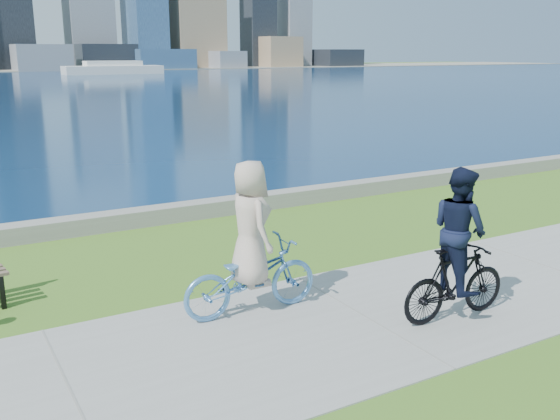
{
  "coord_description": "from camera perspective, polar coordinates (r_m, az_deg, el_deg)",
  "views": [
    {
      "loc": [
        -5.05,
        -6.44,
        3.62
      ],
      "look_at": [
        -0.14,
        2.11,
        1.1
      ],
      "focal_mm": 40.0,
      "sensor_mm": 36.0,
      "label": 1
    }
  ],
  "objects": [
    {
      "name": "ground",
      "position": [
        8.95,
        7.64,
        -9.66
      ],
      "size": [
        320.0,
        320.0,
        0.0
      ],
      "primitive_type": "plane",
      "color": "#3D671B",
      "rests_on": "ground"
    },
    {
      "name": "concrete_path",
      "position": [
        8.95,
        7.64,
        -9.6
      ],
      "size": [
        80.0,
        3.5,
        0.02
      ],
      "primitive_type": "cube",
      "color": "gray",
      "rests_on": "ground"
    },
    {
      "name": "seawall",
      "position": [
        14.04,
        -7.85,
        -0.01
      ],
      "size": [
        90.0,
        0.5,
        0.35
      ],
      "primitive_type": "cube",
      "color": "gray",
      "rests_on": "ground"
    },
    {
      "name": "ferry_far",
      "position": [
        106.14,
        -15.01,
        12.38
      ],
      "size": [
        15.49,
        4.43,
        2.1
      ],
      "color": "silver",
      "rests_on": "ground"
    },
    {
      "name": "cyclist_woman",
      "position": [
        8.7,
        -2.71,
        -4.39
      ],
      "size": [
        0.77,
        2.03,
        2.18
      ],
      "rotation": [
        0.0,
        0.0,
        1.54
      ],
      "color": "#538DCA",
      "rests_on": "ground"
    },
    {
      "name": "cyclist_man",
      "position": [
        8.8,
        15.89,
        -4.12
      ],
      "size": [
        0.68,
        1.75,
        2.13
      ],
      "rotation": [
        0.0,
        0.0,
        1.52
      ],
      "color": "black",
      "rests_on": "ground"
    }
  ]
}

